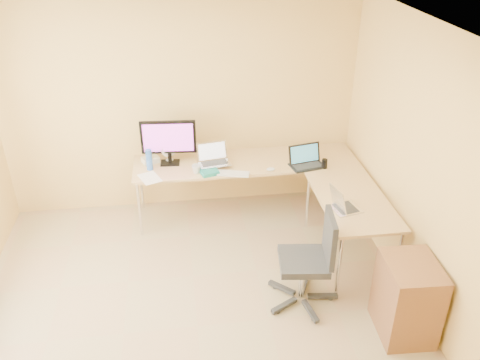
{
  "coord_description": "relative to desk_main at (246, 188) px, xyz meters",
  "views": [
    {
      "loc": [
        -0.07,
        -3.43,
        3.45
      ],
      "look_at": [
        0.55,
        1.1,
        0.9
      ],
      "focal_mm": 37.74,
      "sensor_mm": 36.0,
      "label": 1
    }
  ],
  "objects": [
    {
      "name": "monitor",
      "position": [
        -0.89,
        0.06,
        0.64
      ],
      "size": [
        0.65,
        0.25,
        0.54
      ],
      "primitive_type": "cube",
      "rotation": [
        0.0,
        0.0,
        -0.07
      ],
      "color": "black",
      "rests_on": "desk_main"
    },
    {
      "name": "office_chair",
      "position": [
        0.31,
        -1.63,
        0.14
      ],
      "size": [
        0.66,
        0.66,
        0.98
      ],
      "primitive_type": "cube",
      "rotation": [
        0.0,
        0.0,
        -0.12
      ],
      "color": "#2A2A2A",
      "rests_on": "ground"
    },
    {
      "name": "white_box",
      "position": [
        -1.12,
        0.12,
        0.4
      ],
      "size": [
        0.23,
        0.2,
        0.07
      ],
      "primitive_type": "cube",
      "rotation": [
        0.0,
        0.0,
        0.4
      ],
      "color": "beige",
      "rests_on": "desk_main"
    },
    {
      "name": "laptop_black",
      "position": [
        0.69,
        -0.23,
        0.49
      ],
      "size": [
        0.44,
        0.36,
        0.25
      ],
      "primitive_type": "cube",
      "rotation": [
        0.0,
        0.0,
        0.2
      ],
      "color": "black",
      "rests_on": "desk_main"
    },
    {
      "name": "desk_return",
      "position": [
        0.98,
        -1.0,
        0.0
      ],
      "size": [
        0.7,
        1.3,
        0.73
      ],
      "primitive_type": "cube",
      "color": "tan",
      "rests_on": "ground"
    },
    {
      "name": "floor",
      "position": [
        -0.72,
        -1.85,
        -0.36
      ],
      "size": [
        4.5,
        4.5,
        0.0
      ],
      "primitive_type": "plane",
      "color": "#9E8A62",
      "rests_on": "ground"
    },
    {
      "name": "wall_back",
      "position": [
        -0.72,
        0.4,
        0.93
      ],
      "size": [
        4.5,
        0.0,
        4.5
      ],
      "primitive_type": "plane",
      "rotation": [
        1.57,
        0.0,
        0.0
      ],
      "color": "#DCB463",
      "rests_on": "ground"
    },
    {
      "name": "desk_fan",
      "position": [
        -0.9,
        0.13,
        0.49
      ],
      "size": [
        0.25,
        0.25,
        0.24
      ],
      "primitive_type": "cylinder",
      "rotation": [
        0.0,
        0.0,
        0.43
      ],
      "color": "white",
      "rests_on": "desk_main"
    },
    {
      "name": "laptop_center",
      "position": [
        -0.39,
        -0.1,
        0.52
      ],
      "size": [
        0.4,
        0.33,
        0.23
      ],
      "primitive_type": "cube",
      "rotation": [
        0.0,
        0.0,
        0.17
      ],
      "color": "silver",
      "rests_on": "desk_main"
    },
    {
      "name": "keyboard",
      "position": [
        -0.23,
        -0.3,
        0.38
      ],
      "size": [
        0.46,
        0.24,
        0.02
      ],
      "primitive_type": "cube",
      "rotation": [
        0.0,
        0.0,
        -0.27
      ],
      "color": "silver",
      "rests_on": "desk_main"
    },
    {
      "name": "water_bottle",
      "position": [
        -1.13,
        -0.06,
        0.49
      ],
      "size": [
        0.09,
        0.09,
        0.25
      ],
      "primitive_type": "cylinder",
      "rotation": [
        0.0,
        0.0,
        -0.34
      ],
      "color": "#2E5FB5",
      "rests_on": "desk_main"
    },
    {
      "name": "wall_right",
      "position": [
        1.38,
        -1.85,
        0.93
      ],
      "size": [
        0.0,
        4.5,
        4.5
      ],
      "primitive_type": "plane",
      "rotation": [
        1.57,
        0.0,
        -1.57
      ],
      "color": "#DCB463",
      "rests_on": "ground"
    },
    {
      "name": "cabinet",
      "position": [
        1.12,
        -2.14,
        -0.01
      ],
      "size": [
        0.48,
        0.58,
        0.77
      ],
      "primitive_type": "cube",
      "rotation": [
        0.0,
        0.0,
        -0.05
      ],
      "color": "#955A3A",
      "rests_on": "ground"
    },
    {
      "name": "book_stack",
      "position": [
        -0.47,
        -0.21,
        0.39
      ],
      "size": [
        0.25,
        0.3,
        0.04
      ],
      "primitive_type": "cube",
      "rotation": [
        0.0,
        0.0,
        0.26
      ],
      "color": "#177367",
      "rests_on": "desk_main"
    },
    {
      "name": "laptop_return",
      "position": [
        0.84,
        -1.19,
        0.47
      ],
      "size": [
        0.37,
        0.32,
        0.22
      ],
      "primitive_type": "cube",
      "rotation": [
        0.0,
        0.0,
        1.8
      ],
      "color": "silver",
      "rests_on": "desk_return"
    },
    {
      "name": "mug",
      "position": [
        -0.6,
        -0.22,
        0.41
      ],
      "size": [
        0.13,
        0.13,
        0.1
      ],
      "primitive_type": "imported",
      "rotation": [
        0.0,
        0.0,
        0.23
      ],
      "color": "silver",
      "rests_on": "desk_main"
    },
    {
      "name": "papers",
      "position": [
        -1.13,
        -0.27,
        0.37
      ],
      "size": [
        0.29,
        0.33,
        0.01
      ],
      "primitive_type": "cube",
      "rotation": [
        0.0,
        0.0,
        0.4
      ],
      "color": "white",
      "rests_on": "desk_main"
    },
    {
      "name": "ceiling",
      "position": [
        -0.72,
        -1.85,
        2.24
      ],
      "size": [
        4.5,
        4.5,
        0.0
      ],
      "primitive_type": "plane",
      "rotation": [
        3.14,
        0.0,
        0.0
      ],
      "color": "white",
      "rests_on": "ground"
    },
    {
      "name": "cd_stack",
      "position": [
        -0.49,
        -0.1,
        0.38
      ],
      "size": [
        0.12,
        0.12,
        0.03
      ],
      "primitive_type": "cylinder",
      "rotation": [
        0.0,
        0.0,
        -0.03
      ],
      "color": "#ACAFBB",
      "rests_on": "desk_main"
    },
    {
      "name": "mouse",
      "position": [
        0.25,
        -0.28,
        0.38
      ],
      "size": [
        0.11,
        0.09,
        0.04
      ],
      "primitive_type": "ellipsoid",
      "rotation": [
        0.0,
        0.0,
        -0.21
      ],
      "color": "silver",
      "rests_on": "desk_main"
    },
    {
      "name": "black_cup",
      "position": [
        0.87,
        -0.3,
        0.42
      ],
      "size": [
        0.08,
        0.08,
        0.11
      ],
      "primitive_type": "cylinder",
      "rotation": [
        0.0,
        0.0,
        -0.33
      ],
      "color": "black",
      "rests_on": "desk_main"
    },
    {
      "name": "desk_main",
      "position": [
        0.0,
        0.0,
        0.0
      ],
      "size": [
        2.65,
        0.7,
        0.73
      ],
      "primitive_type": "cube",
      "color": "tan",
      "rests_on": "ground"
    }
  ]
}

